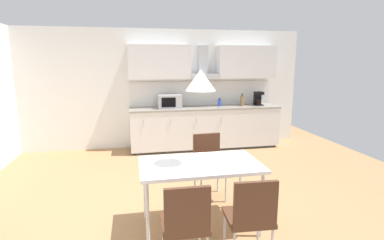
{
  "coord_description": "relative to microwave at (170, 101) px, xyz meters",
  "views": [
    {
      "loc": [
        -0.46,
        -3.47,
        1.85
      ],
      "look_at": [
        0.39,
        0.77,
        1.0
      ],
      "focal_mm": 28.0,
      "sensor_mm": 36.0,
      "label": 1
    }
  ],
  "objects": [
    {
      "name": "ground_plane",
      "position": [
        -0.29,
        -2.67,
        -1.05
      ],
      "size": [
        8.2,
        8.98,
        0.02
      ],
      "primitive_type": "cube",
      "color": "#9E754C"
    },
    {
      "name": "wall_back",
      "position": [
        -0.29,
        0.37,
        0.23
      ],
      "size": [
        6.56,
        0.1,
        2.52
      ],
      "primitive_type": "cube",
      "color": "white",
      "rests_on": "ground_plane"
    },
    {
      "name": "kitchen_counter",
      "position": [
        0.77,
        0.0,
        -0.58
      ],
      "size": [
        3.19,
        0.67,
        0.9
      ],
      "color": "#333333",
      "rests_on": "ground_plane"
    },
    {
      "name": "backsplash_tile",
      "position": [
        0.77,
        0.31,
        0.12
      ],
      "size": [
        3.17,
        0.02,
        0.52
      ],
      "primitive_type": "cube",
      "color": "silver",
      "rests_on": "kitchen_counter"
    },
    {
      "name": "upper_wall_cabinets",
      "position": [
        0.77,
        0.16,
        0.79
      ],
      "size": [
        3.17,
        0.4,
        0.69
      ],
      "color": "silver"
    },
    {
      "name": "microwave",
      "position": [
        0.0,
        0.0,
        0.0
      ],
      "size": [
        0.48,
        0.35,
        0.28
      ],
      "color": "#ADADB2",
      "rests_on": "kitchen_counter"
    },
    {
      "name": "coffee_maker",
      "position": [
        1.97,
        0.03,
        0.01
      ],
      "size": [
        0.18,
        0.19,
        0.3
      ],
      "color": "black",
      "rests_on": "kitchen_counter"
    },
    {
      "name": "bottle_blue",
      "position": [
        1.1,
        0.06,
        -0.06
      ],
      "size": [
        0.08,
        0.08,
        0.18
      ],
      "color": "blue",
      "rests_on": "kitchen_counter"
    },
    {
      "name": "bottle_brown",
      "position": [
        1.59,
        -0.02,
        -0.02
      ],
      "size": [
        0.08,
        0.08,
        0.27
      ],
      "color": "brown",
      "rests_on": "kitchen_counter"
    },
    {
      "name": "dining_table",
      "position": [
        -0.05,
        -3.1,
        -0.33
      ],
      "size": [
        1.31,
        0.76,
        0.76
      ],
      "color": "white",
      "rests_on": "ground_plane"
    },
    {
      "name": "chair_near_right",
      "position": [
        0.24,
        -3.86,
        -0.5
      ],
      "size": [
        0.42,
        0.42,
        0.87
      ],
      "color": "#4C2D1E",
      "rests_on": "ground_plane"
    },
    {
      "name": "chair_near_left",
      "position": [
        -0.35,
        -3.86,
        -0.5
      ],
      "size": [
        0.41,
        0.41,
        0.87
      ],
      "color": "#4C2D1E",
      "rests_on": "ground_plane"
    },
    {
      "name": "chair_far_right",
      "position": [
        0.24,
        -2.34,
        -0.5
      ],
      "size": [
        0.42,
        0.42,
        0.87
      ],
      "color": "#4C2D1E",
      "rests_on": "ground_plane"
    },
    {
      "name": "pendant_lamp",
      "position": [
        -0.05,
        -3.1,
        0.62
      ],
      "size": [
        0.32,
        0.32,
        0.22
      ],
      "primitive_type": "cone",
      "color": "silver"
    }
  ]
}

